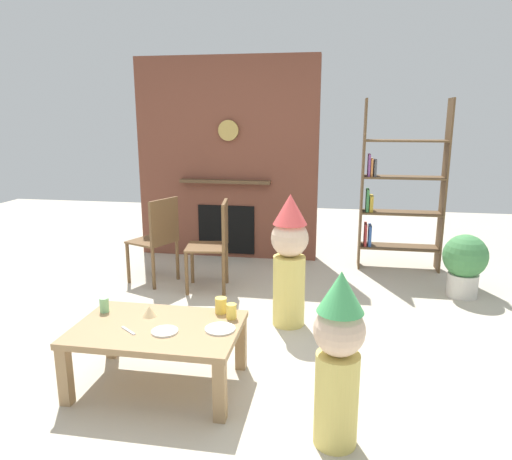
# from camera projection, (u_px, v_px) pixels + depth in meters

# --- Properties ---
(ground_plane) EXTENTS (12.00, 12.00, 0.00)m
(ground_plane) POSITION_uv_depth(u_px,v_px,m) (226.00, 357.00, 3.45)
(ground_plane) COLOR #BCB29E
(brick_fireplace_feature) EXTENTS (2.20, 0.28, 2.40)m
(brick_fireplace_feature) POSITION_uv_depth(u_px,v_px,m) (227.00, 160.00, 5.76)
(brick_fireplace_feature) COLOR brown
(brick_fireplace_feature) RESTS_ON ground_plane
(bookshelf) EXTENTS (0.90, 0.28, 1.90)m
(bookshelf) POSITION_uv_depth(u_px,v_px,m) (396.00, 192.00, 5.32)
(bookshelf) COLOR brown
(bookshelf) RESTS_ON ground_plane
(coffee_table) EXTENTS (1.04, 0.69, 0.41)m
(coffee_table) POSITION_uv_depth(u_px,v_px,m) (158.00, 335.00, 3.02)
(coffee_table) COLOR #9E7A51
(coffee_table) RESTS_ON ground_plane
(paper_cup_near_left) EXTENTS (0.06, 0.06, 0.10)m
(paper_cup_near_left) POSITION_uv_depth(u_px,v_px,m) (104.00, 305.00, 3.21)
(paper_cup_near_left) COLOR #8CD18C
(paper_cup_near_left) RESTS_ON coffee_table
(paper_cup_near_right) EXTENTS (0.08, 0.08, 0.11)m
(paper_cup_near_right) POSITION_uv_depth(u_px,v_px,m) (221.00, 305.00, 3.19)
(paper_cup_near_right) COLOR #F2CC4C
(paper_cup_near_right) RESTS_ON coffee_table
(paper_cup_center) EXTENTS (0.07, 0.07, 0.10)m
(paper_cup_center) POSITION_uv_depth(u_px,v_px,m) (231.00, 311.00, 3.10)
(paper_cup_center) COLOR #F2CC4C
(paper_cup_center) RESTS_ON coffee_table
(paper_plate_front) EXTENTS (0.16, 0.16, 0.01)m
(paper_plate_front) POSITION_uv_depth(u_px,v_px,m) (165.00, 331.00, 2.91)
(paper_plate_front) COLOR white
(paper_plate_front) RESTS_ON coffee_table
(paper_plate_rear) EXTENTS (0.19, 0.19, 0.01)m
(paper_plate_rear) POSITION_uv_depth(u_px,v_px,m) (220.00, 329.00, 2.94)
(paper_plate_rear) COLOR white
(paper_plate_rear) RESTS_ON coffee_table
(birthday_cake_slice) EXTENTS (0.10, 0.10, 0.07)m
(birthday_cake_slice) POSITION_uv_depth(u_px,v_px,m) (149.00, 311.00, 3.14)
(birthday_cake_slice) COLOR #EAC68C
(birthday_cake_slice) RESTS_ON coffee_table
(table_fork) EXTENTS (0.13, 0.10, 0.01)m
(table_fork) POSITION_uv_depth(u_px,v_px,m) (128.00, 331.00, 2.93)
(table_fork) COLOR silver
(table_fork) RESTS_ON coffee_table
(child_with_cone_hat) EXTENTS (0.27, 0.27, 0.96)m
(child_with_cone_hat) POSITION_uv_depth(u_px,v_px,m) (338.00, 356.00, 2.43)
(child_with_cone_hat) COLOR #E0CC66
(child_with_cone_hat) RESTS_ON ground_plane
(child_in_pink) EXTENTS (0.31, 0.31, 1.11)m
(child_in_pink) POSITION_uv_depth(u_px,v_px,m) (289.00, 257.00, 3.87)
(child_in_pink) COLOR #E0CC66
(child_in_pink) RESTS_ON ground_plane
(dining_chair_left) EXTENTS (0.52, 0.52, 0.90)m
(dining_chair_left) POSITION_uv_depth(u_px,v_px,m) (158.00, 236.00, 4.89)
(dining_chair_left) COLOR brown
(dining_chair_left) RESTS_ON ground_plane
(dining_chair_middle) EXTENTS (0.46, 0.46, 0.90)m
(dining_chair_middle) POSITION_uv_depth(u_px,v_px,m) (216.00, 240.00, 4.71)
(dining_chair_middle) COLOR brown
(dining_chair_middle) RESTS_ON ground_plane
(potted_plant_tall) EXTENTS (0.42, 0.42, 0.61)m
(potted_plant_tall) POSITION_uv_depth(u_px,v_px,m) (465.00, 262.00, 4.56)
(potted_plant_tall) COLOR beige
(potted_plant_tall) RESTS_ON ground_plane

